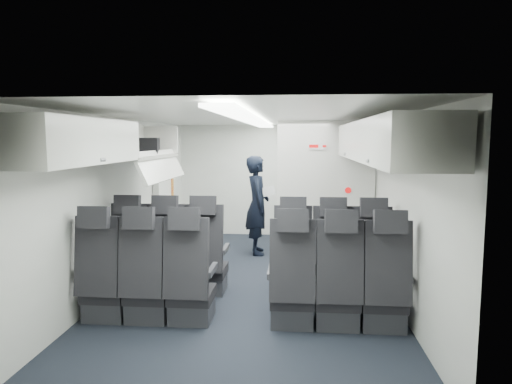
% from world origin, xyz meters
% --- Properties ---
extents(cabin_shell, '(3.41, 6.01, 2.16)m').
position_xyz_m(cabin_shell, '(0.00, 0.00, 1.12)').
color(cabin_shell, black).
rests_on(cabin_shell, ground).
extents(seat_row_front, '(3.33, 0.56, 1.24)m').
position_xyz_m(seat_row_front, '(-0.00, -0.53, 0.40)').
color(seat_row_front, black).
rests_on(seat_row_front, cabin_shell).
extents(seat_row_mid, '(3.33, 0.56, 1.24)m').
position_xyz_m(seat_row_mid, '(-0.00, -1.43, 0.40)').
color(seat_row_mid, black).
rests_on(seat_row_mid, cabin_shell).
extents(overhead_bin_left_rear, '(0.53, 1.80, 0.40)m').
position_xyz_m(overhead_bin_left_rear, '(-1.40, -2.00, 1.86)').
color(overhead_bin_left_rear, silver).
rests_on(overhead_bin_left_rear, cabin_shell).
extents(overhead_bin_left_front_open, '(0.64, 1.70, 0.72)m').
position_xyz_m(overhead_bin_left_front_open, '(-1.44, -0.25, 1.74)').
color(overhead_bin_left_front_open, '#9E9E93').
rests_on(overhead_bin_left_front_open, cabin_shell).
extents(overhead_bin_right_rear, '(0.53, 1.80, 0.40)m').
position_xyz_m(overhead_bin_right_rear, '(1.40, -2.00, 1.86)').
color(overhead_bin_right_rear, silver).
rests_on(overhead_bin_right_rear, cabin_shell).
extents(overhead_bin_right_front, '(0.53, 1.70, 0.40)m').
position_xyz_m(overhead_bin_right_front, '(1.40, -0.25, 1.86)').
color(overhead_bin_right_front, silver).
rests_on(overhead_bin_right_front, cabin_shell).
extents(bulkhead_partition, '(1.40, 0.15, 2.13)m').
position_xyz_m(bulkhead_partition, '(0.98, 0.80, 1.08)').
color(bulkhead_partition, white).
rests_on(bulkhead_partition, cabin_shell).
extents(galley_unit, '(0.85, 0.52, 1.90)m').
position_xyz_m(galley_unit, '(0.95, 2.72, 0.95)').
color(galley_unit, '#939399').
rests_on(galley_unit, cabin_shell).
extents(boarding_door, '(0.12, 1.27, 1.86)m').
position_xyz_m(boarding_door, '(-1.64, 1.55, 0.95)').
color(boarding_door, silver).
rests_on(boarding_door, cabin_shell).
extents(flight_attendant, '(0.48, 0.65, 1.61)m').
position_xyz_m(flight_attendant, '(-0.07, 1.50, 0.81)').
color(flight_attendant, black).
rests_on(flight_attendant, ground).
extents(carry_on_bag, '(0.41, 0.31, 0.22)m').
position_xyz_m(carry_on_bag, '(-1.40, -0.13, 1.79)').
color(carry_on_bag, black).
rests_on(carry_on_bag, overhead_bin_left_front_open).
extents(papers, '(0.21, 0.07, 0.15)m').
position_xyz_m(papers, '(0.12, 1.45, 1.04)').
color(papers, white).
rests_on(papers, flight_attendant).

